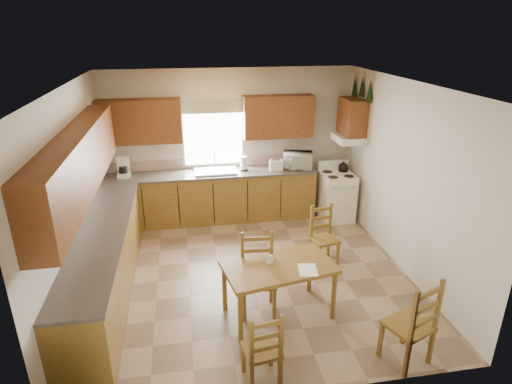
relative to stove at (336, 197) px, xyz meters
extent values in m
plane|color=#896F53|center=(-1.88, -1.60, -0.43)|extent=(4.50, 4.50, 0.00)
plane|color=olive|center=(-1.88, -1.60, 2.27)|extent=(4.50, 4.50, 0.00)
plane|color=beige|center=(-4.13, -1.60, 0.92)|extent=(4.50, 4.50, 0.00)
plane|color=beige|center=(0.37, -1.60, 0.92)|extent=(4.50, 4.50, 0.00)
plane|color=beige|center=(-1.88, 0.65, 0.92)|extent=(4.50, 4.50, 0.00)
plane|color=beige|center=(-1.88, -3.85, 0.92)|extent=(4.50, 4.50, 0.00)
cube|color=brown|center=(-2.25, 0.35, 0.01)|extent=(3.75, 0.60, 0.88)
cube|color=brown|center=(-3.83, -1.75, 0.01)|extent=(0.60, 3.60, 0.88)
cube|color=#4E4640|center=(-2.25, 0.35, 0.47)|extent=(3.75, 0.63, 0.04)
cube|color=#4E4640|center=(-3.83, -1.75, 0.47)|extent=(0.63, 3.60, 0.04)
cube|color=#A28374|center=(-2.25, 0.64, 0.58)|extent=(3.75, 0.01, 0.18)
cube|color=brown|center=(-3.43, 0.49, 1.43)|extent=(1.41, 0.33, 0.75)
cube|color=brown|center=(-1.02, 0.49, 1.43)|extent=(1.25, 0.33, 0.75)
cube|color=brown|center=(-3.96, -1.75, 1.43)|extent=(0.33, 3.60, 0.75)
cube|color=brown|center=(0.20, 0.05, 1.47)|extent=(0.33, 0.62, 0.62)
cube|color=silver|center=(0.15, 0.05, 1.09)|extent=(0.44, 0.62, 0.12)
cube|color=silver|center=(-2.18, 0.62, 1.12)|extent=(1.13, 0.02, 1.18)
cube|color=white|center=(-2.18, 0.62, 1.12)|extent=(1.05, 0.01, 1.10)
cube|color=#47643B|center=(-2.18, 0.59, 1.62)|extent=(1.19, 0.01, 0.24)
cube|color=silver|center=(-2.18, 0.35, 0.51)|extent=(0.75, 0.45, 0.04)
cone|color=black|center=(0.33, -0.27, 1.95)|extent=(0.22, 0.22, 0.36)
cone|color=black|center=(0.33, 0.05, 1.99)|extent=(0.22, 0.22, 0.36)
cone|color=black|center=(0.33, 0.37, 1.95)|extent=(0.22, 0.22, 0.36)
cube|color=silver|center=(0.00, 0.00, 0.00)|extent=(0.58, 0.60, 0.86)
cube|color=silver|center=(-3.77, 0.38, 0.66)|extent=(0.21, 0.25, 0.34)
cylinder|color=white|center=(-1.67, 0.38, 0.62)|extent=(0.14, 0.14, 0.26)
cube|color=silver|center=(-1.09, 0.28, 0.59)|extent=(0.24, 0.16, 0.19)
imported|color=silver|center=(-0.67, 0.34, 0.64)|extent=(0.56, 0.46, 0.29)
cube|color=brown|center=(-1.67, -2.58, -0.08)|extent=(1.43, 0.98, 0.70)
cube|color=brown|center=(-2.07, -3.59, 0.00)|extent=(0.40, 0.39, 0.85)
cube|color=brown|center=(-0.50, -3.59, 0.09)|extent=(0.56, 0.55, 1.03)
cube|color=brown|center=(-1.91, -2.48, 0.08)|extent=(0.46, 0.44, 1.01)
cube|color=brown|center=(-0.71, -1.47, 0.02)|extent=(0.43, 0.41, 0.89)
cube|color=white|center=(-1.36, -2.75, 0.28)|extent=(0.26, 0.32, 0.00)
cube|color=white|center=(-1.77, -2.53, 0.33)|extent=(0.09, 0.04, 0.11)
camera|label=1|loc=(-2.71, -6.92, 2.98)|focal=30.00mm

